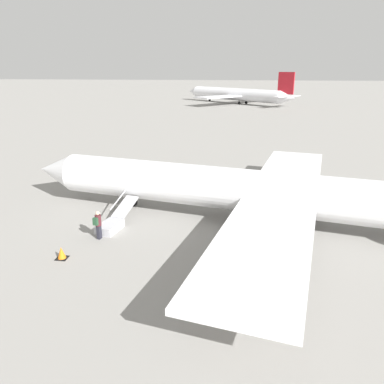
{
  "coord_description": "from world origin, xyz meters",
  "views": [
    {
      "loc": [
        1.06,
        22.99,
        9.64
      ],
      "look_at": [
        4.29,
        0.01,
        1.92
      ],
      "focal_mm": 35.0,
      "sensor_mm": 36.0,
      "label": 1
    }
  ],
  "objects_px": {
    "passenger": "(98,223)",
    "boarding_stairs": "(113,223)",
    "airplane_far_right": "(237,94)",
    "airplane_main": "(275,193)"
  },
  "relations": [
    {
      "from": "airplane_main",
      "to": "airplane_far_right",
      "type": "height_order",
      "value": "airplane_far_right"
    },
    {
      "from": "airplane_far_right",
      "to": "boarding_stairs",
      "type": "xyz_separation_m",
      "value": [
        5.36,
        88.28,
        -2.21
      ]
    },
    {
      "from": "airplane_main",
      "to": "boarding_stairs",
      "type": "height_order",
      "value": "airplane_main"
    },
    {
      "from": "passenger",
      "to": "boarding_stairs",
      "type": "bearing_deg",
      "value": 0.69
    },
    {
      "from": "airplane_main",
      "to": "airplane_far_right",
      "type": "bearing_deg",
      "value": -75.42
    },
    {
      "from": "airplane_main",
      "to": "passenger",
      "type": "xyz_separation_m",
      "value": [
        10.33,
        3.57,
        -1.16
      ]
    },
    {
      "from": "boarding_stairs",
      "to": "passenger",
      "type": "bearing_deg",
      "value": -179.31
    },
    {
      "from": "airplane_far_right",
      "to": "passenger",
      "type": "height_order",
      "value": "airplane_far_right"
    },
    {
      "from": "airplane_far_right",
      "to": "passenger",
      "type": "xyz_separation_m",
      "value": [
        5.67,
        89.9,
        -1.59
      ]
    },
    {
      "from": "passenger",
      "to": "airplane_main",
      "type": "bearing_deg",
      "value": -59.46
    }
  ]
}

